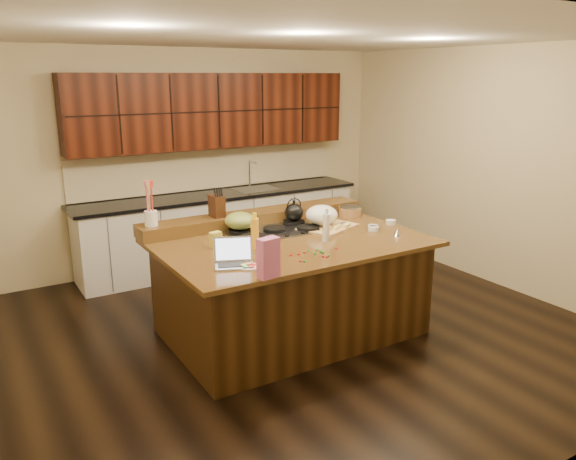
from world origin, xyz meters
TOP-DOWN VIEW (x-y plane):
  - room at (0.00, 0.00)m, footprint 5.52×5.02m
  - island at (0.00, 0.00)m, footprint 2.40×1.60m
  - back_ledge at (0.00, 0.70)m, footprint 2.40×0.30m
  - cooktop at (0.00, 0.30)m, footprint 0.92×0.52m
  - back_counter at (0.30, 2.23)m, footprint 3.70×0.66m
  - kettle at (0.30, 0.43)m, footprint 0.20×0.20m
  - green_bowl at (-0.30, 0.43)m, footprint 0.37×0.37m
  - laptop at (-0.75, -0.36)m, footprint 0.37×0.34m
  - oil_bottle at (-0.41, -0.08)m, footprint 0.09×0.09m
  - vinegar_bottle at (0.25, -0.21)m, footprint 0.08×0.08m
  - wooden_tray at (0.50, 0.20)m, footprint 0.65×0.57m
  - ramekin_a at (0.87, -0.12)m, footprint 0.11×0.11m
  - ramekin_b at (0.84, -0.16)m, footprint 0.13×0.13m
  - ramekin_c at (1.15, -0.06)m, footprint 0.10×0.10m
  - strainer_bowl at (1.00, 0.43)m, footprint 0.26×0.26m
  - kitchen_timer at (0.92, -0.41)m, footprint 0.09×0.09m
  - pink_bag at (-0.66, -0.76)m, footprint 0.18×0.12m
  - candy_plate at (-0.69, -0.48)m, footprint 0.24×0.24m
  - package_box at (-0.68, 0.15)m, footprint 0.11×0.08m
  - utensil_crock at (-1.07, 0.70)m, footprint 0.16×0.16m
  - knife_block at (-0.41, 0.70)m, footprint 0.11×0.18m
  - gumdrop_0 at (-0.25, -0.41)m, footprint 0.02×0.02m
  - gumdrop_1 at (0.01, -0.40)m, footprint 0.02×0.02m
  - gumdrop_2 at (-0.18, -0.42)m, footprint 0.02×0.02m
  - gumdrop_3 at (0.01, -0.46)m, footprint 0.02×0.02m
  - gumdrop_4 at (-0.27, -0.58)m, footprint 0.02×0.02m
  - gumdrop_5 at (0.02, -0.49)m, footprint 0.02×0.02m
  - gumdrop_6 at (0.18, -0.46)m, footprint 0.02×0.02m
  - gumdrop_7 at (0.00, -0.59)m, footprint 0.02×0.02m
  - gumdrop_8 at (-0.12, -0.41)m, footprint 0.02×0.02m
  - gumdrop_9 at (-0.06, -0.49)m, footprint 0.02×0.02m
  - gumdrop_10 at (-0.03, -0.61)m, footprint 0.02×0.02m
  - gumdrop_11 at (-0.25, -0.60)m, footprint 0.02×0.02m
  - gumdrop_12 at (-0.04, -0.58)m, footprint 0.02×0.02m
  - gumdrop_13 at (-0.07, -0.39)m, footprint 0.02×0.02m

SIDE VIEW (x-z plane):
  - island at x=0.00m, z-range 0.00..0.92m
  - candy_plate at x=-0.69m, z-range 0.92..0.93m
  - gumdrop_0 at x=-0.25m, z-range 0.92..0.94m
  - gumdrop_1 at x=0.01m, z-range 0.92..0.94m
  - gumdrop_2 at x=-0.18m, z-range 0.92..0.94m
  - gumdrop_3 at x=0.01m, z-range 0.92..0.94m
  - gumdrop_4 at x=-0.27m, z-range 0.92..0.94m
  - gumdrop_5 at x=0.02m, z-range 0.92..0.94m
  - gumdrop_6 at x=0.18m, z-range 0.92..0.94m
  - gumdrop_7 at x=0.00m, z-range 0.92..0.94m
  - gumdrop_8 at x=-0.12m, z-range 0.92..0.94m
  - gumdrop_9 at x=-0.06m, z-range 0.92..0.94m
  - gumdrop_10 at x=-0.03m, z-range 0.92..0.94m
  - gumdrop_11 at x=-0.25m, z-range 0.92..0.94m
  - gumdrop_12 at x=-0.04m, z-range 0.92..0.94m
  - gumdrop_13 at x=-0.07m, z-range 0.92..0.94m
  - cooktop at x=0.00m, z-range 0.91..0.96m
  - ramekin_a at x=0.87m, z-range 0.92..0.96m
  - ramekin_b at x=0.84m, z-range 0.92..0.96m
  - ramekin_c at x=1.15m, z-range 0.92..0.96m
  - kitchen_timer at x=0.92m, z-range 0.92..0.99m
  - strainer_bowl at x=1.00m, z-range 0.92..1.01m
  - laptop at x=-0.75m, z-range 0.87..1.08m
  - back_ledge at x=0.00m, z-range 0.92..1.04m
  - back_counter at x=0.30m, z-range -0.22..2.18m
  - package_box at x=-0.68m, z-range 0.92..1.06m
  - wooden_tray at x=0.50m, z-range 0.91..1.13m
  - vinegar_bottle at x=0.25m, z-range 0.92..1.17m
  - green_bowl at x=-0.30m, z-range 0.97..1.13m
  - kettle at x=0.30m, z-range 0.97..1.14m
  - oil_bottle at x=-0.41m, z-range 0.92..1.19m
  - pink_bag at x=-0.66m, z-range 0.92..1.22m
  - utensil_crock at x=-1.07m, z-range 1.04..1.18m
  - knife_block at x=-0.41m, z-range 1.04..1.25m
  - room at x=0.00m, z-range -0.01..2.71m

